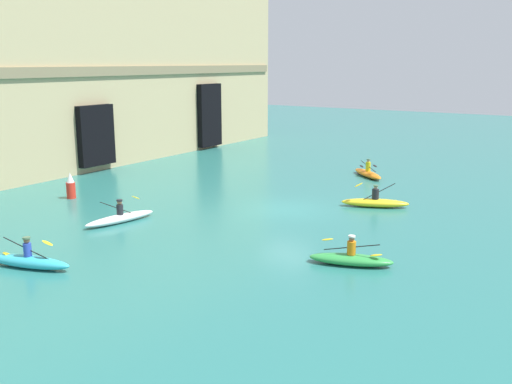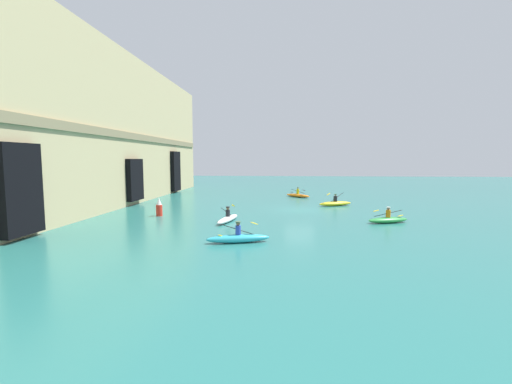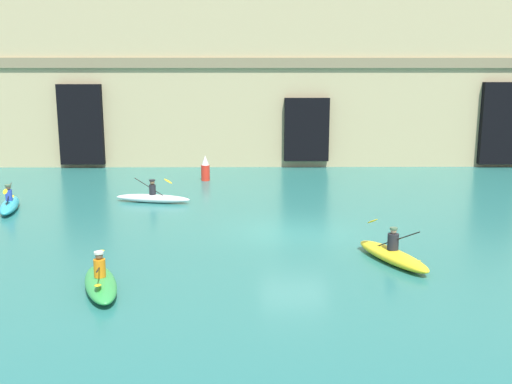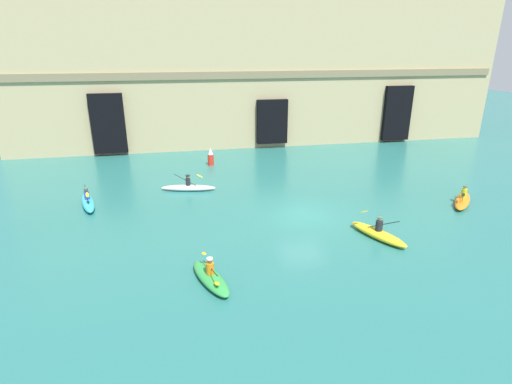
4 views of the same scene
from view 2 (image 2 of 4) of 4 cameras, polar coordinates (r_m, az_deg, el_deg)
The scene contains 8 objects.
ground_plane at distance 29.95m, azimuth 7.28°, elevation -2.95°, with size 120.00×120.00×0.00m, color #28706B.
cliff_bluff at distance 35.90m, azimuth -25.55°, elevation 9.34°, with size 45.14×7.47×14.28m.
kayak_cyan at distance 18.13m, azimuth -2.99°, elevation -7.65°, with size 1.53×3.42×1.13m.
kayak_orange at distance 39.77m, azimuth 6.98°, elevation -0.53°, with size 2.85×3.00×1.14m.
kayak_green at distance 25.30m, azimuth 21.14°, elevation -4.29°, with size 1.75×3.10×1.10m.
kayak_yellow at distance 33.00m, azimuth 13.07°, elevation -1.83°, with size 2.01×3.38×1.27m.
kayak_white at distance 24.12m, azimuth -4.71°, elevation -4.42°, with size 3.61×1.35×1.17m.
marker_buoy at distance 27.42m, azimuth -15.84°, elevation -2.51°, with size 0.48×0.48×1.41m.
Camera 2 is at (-29.60, 1.40, 4.37)m, focal length 24.00 mm.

